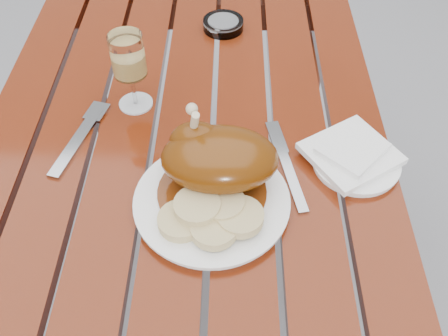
{
  "coord_description": "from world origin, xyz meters",
  "views": [
    {
      "loc": [
        0.09,
        -0.72,
        1.44
      ],
      "look_at": [
        0.08,
        -0.14,
        0.78
      ],
      "focal_mm": 40.0,
      "sensor_mm": 36.0,
      "label": 1
    }
  ],
  "objects_px": {
    "dinner_plate": "(212,202)",
    "table": "(193,233)",
    "wine_glass": "(131,72)",
    "side_plate": "(356,162)",
    "ashtray": "(223,24)"
  },
  "relations": [
    {
      "from": "side_plate",
      "to": "wine_glass",
      "type": "bearing_deg",
      "value": 159.33
    },
    {
      "from": "wine_glass",
      "to": "ashtray",
      "type": "bearing_deg",
      "value": 58.0
    },
    {
      "from": "dinner_plate",
      "to": "ashtray",
      "type": "distance_m",
      "value": 0.55
    },
    {
      "from": "dinner_plate",
      "to": "ashtray",
      "type": "relative_size",
      "value": 2.73
    },
    {
      "from": "dinner_plate",
      "to": "table",
      "type": "bearing_deg",
      "value": 107.73
    },
    {
      "from": "side_plate",
      "to": "ashtray",
      "type": "relative_size",
      "value": 1.66
    },
    {
      "from": "wine_glass",
      "to": "ashtray",
      "type": "distance_m",
      "value": 0.34
    },
    {
      "from": "dinner_plate",
      "to": "ashtray",
      "type": "height_order",
      "value": "ashtray"
    },
    {
      "from": "table",
      "to": "wine_glass",
      "type": "distance_m",
      "value": 0.47
    },
    {
      "from": "wine_glass",
      "to": "side_plate",
      "type": "relative_size",
      "value": 1.01
    },
    {
      "from": "side_plate",
      "to": "ashtray",
      "type": "xyz_separation_m",
      "value": [
        -0.25,
        0.45,
        0.01
      ]
    },
    {
      "from": "table",
      "to": "ashtray",
      "type": "xyz_separation_m",
      "value": [
        0.07,
        0.35,
        0.39
      ]
    },
    {
      "from": "table",
      "to": "dinner_plate",
      "type": "distance_m",
      "value": 0.44
    },
    {
      "from": "table",
      "to": "wine_glass",
      "type": "xyz_separation_m",
      "value": [
        -0.1,
        0.07,
        0.46
      ]
    },
    {
      "from": "table",
      "to": "side_plate",
      "type": "bearing_deg",
      "value": -16.36
    }
  ]
}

